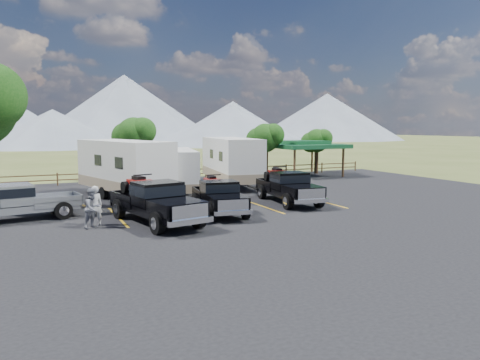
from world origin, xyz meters
name	(u,v)px	position (x,y,z in m)	size (l,w,h in m)	color
ground	(261,223)	(0.00, 0.00, 0.00)	(320.00, 320.00, 0.00)	#4A5926
asphalt_lot	(236,212)	(0.00, 3.00, 0.02)	(44.00, 34.00, 0.04)	black
stall_lines	(228,208)	(0.00, 4.00, 0.04)	(12.12, 5.50, 0.01)	gold
tree_ne_a	(265,138)	(8.97, 17.01, 3.48)	(3.11, 2.92, 4.76)	black
tree_ne_b	(316,141)	(14.98, 18.01, 3.13)	(2.77, 2.59, 4.27)	black
tree_north	(134,135)	(-2.03, 19.02, 3.83)	(3.46, 3.24, 5.25)	black
rail_fence	(184,173)	(2.00, 18.50, 0.61)	(36.12, 0.12, 1.00)	brown
pavilion	(304,145)	(13.00, 17.00, 2.79)	(6.20, 6.20, 3.22)	brown
mountain_range	(37,112)	(-7.63, 105.98, 7.87)	(209.00, 71.00, 20.00)	slate
rig_left	(155,201)	(-4.62, 1.88, 1.09)	(3.38, 6.83, 2.18)	black
rig_center	(218,195)	(-1.01, 2.95, 0.96)	(2.61, 5.92, 1.91)	black
rig_right	(288,186)	(3.95, 4.33, 1.03)	(2.67, 6.31, 2.05)	black
trailer_left	(124,168)	(-4.49, 10.14, 1.93)	(4.85, 10.33, 3.61)	white
trailer_center	(177,171)	(-1.01, 10.41, 1.59)	(3.55, 8.56, 2.96)	white
trailer_right	(231,161)	(3.92, 12.70, 1.92)	(3.83, 10.42, 3.60)	white
pickup_silver	(18,202)	(-10.45, 5.14, 0.95)	(6.08, 2.82, 1.75)	gray
person_a	(95,206)	(-7.25, 2.47, 0.95)	(0.66, 0.44, 1.82)	silver
person_b	(93,208)	(-7.43, 1.90, 0.93)	(0.87, 0.68, 1.78)	slate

